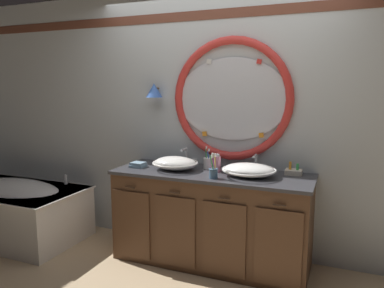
# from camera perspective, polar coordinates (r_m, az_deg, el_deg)

# --- Properties ---
(ground_plane) EXTENTS (14.00, 14.00, 0.00)m
(ground_plane) POSITION_cam_1_polar(r_m,az_deg,el_deg) (3.54, 0.62, -18.92)
(ground_plane) COLOR tan
(back_wall_assembly) EXTENTS (6.40, 0.26, 2.60)m
(back_wall_assembly) POSITION_cam_1_polar(r_m,az_deg,el_deg) (3.69, 4.19, 3.77)
(back_wall_assembly) COLOR silver
(back_wall_assembly) RESTS_ON ground_plane
(vanity_counter) EXTENTS (1.83, 0.66, 0.87)m
(vanity_counter) POSITION_cam_1_polar(r_m,az_deg,el_deg) (3.55, 2.97, -11.17)
(vanity_counter) COLOR brown
(vanity_counter) RESTS_ON ground_plane
(bathtub) EXTENTS (1.53, 0.88, 0.66)m
(bathtub) POSITION_cam_1_polar(r_m,az_deg,el_deg) (4.56, -25.66, -8.76)
(bathtub) COLOR white
(bathtub) RESTS_ON ground_plane
(sink_basin_left) EXTENTS (0.44, 0.44, 0.13)m
(sink_basin_left) POSITION_cam_1_polar(r_m,az_deg,el_deg) (3.52, -2.59, -2.95)
(sink_basin_left) COLOR white
(sink_basin_left) RESTS_ON vanity_counter
(sink_basin_right) EXTENTS (0.47, 0.47, 0.12)m
(sink_basin_right) POSITION_cam_1_polar(r_m,az_deg,el_deg) (3.29, 8.75, -3.96)
(sink_basin_right) COLOR white
(sink_basin_right) RESTS_ON vanity_counter
(faucet_set_left) EXTENTS (0.23, 0.15, 0.17)m
(faucet_set_left) POSITION_cam_1_polar(r_m,az_deg,el_deg) (3.74, -0.95, -2.11)
(faucet_set_left) COLOR silver
(faucet_set_left) RESTS_ON vanity_counter
(faucet_set_right) EXTENTS (0.20, 0.13, 0.16)m
(faucet_set_right) POSITION_cam_1_polar(r_m,az_deg,el_deg) (3.53, 9.73, -3.04)
(faucet_set_right) COLOR silver
(faucet_set_right) RESTS_ON vanity_counter
(toothbrush_holder_left) EXTENTS (0.09, 0.09, 0.22)m
(toothbrush_holder_left) POSITION_cam_1_polar(r_m,az_deg,el_deg) (3.56, 2.42, -2.88)
(toothbrush_holder_left) COLOR white
(toothbrush_holder_left) RESTS_ON vanity_counter
(toothbrush_holder_right) EXTENTS (0.08, 0.08, 0.23)m
(toothbrush_holder_right) POSITION_cam_1_polar(r_m,az_deg,el_deg) (3.20, 3.30, -4.30)
(toothbrush_holder_right) COLOR slate
(toothbrush_holder_right) RESTS_ON vanity_counter
(soap_dispenser) EXTENTS (0.06, 0.07, 0.18)m
(soap_dispenser) POSITION_cam_1_polar(r_m,az_deg,el_deg) (3.42, 3.93, -3.05)
(soap_dispenser) COLOR pink
(soap_dispenser) RESTS_ON vanity_counter
(folded_hand_towel) EXTENTS (0.14, 0.13, 0.05)m
(folded_hand_towel) POSITION_cam_1_polar(r_m,az_deg,el_deg) (3.67, -8.26, -3.18)
(folded_hand_towel) COLOR #7593A8
(folded_hand_towel) RESTS_ON vanity_counter
(toiletry_basket) EXTENTS (0.14, 0.12, 0.12)m
(toiletry_basket) POSITION_cam_1_polar(r_m,az_deg,el_deg) (3.45, 15.31, -4.10)
(toiletry_basket) COLOR beige
(toiletry_basket) RESTS_ON vanity_counter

